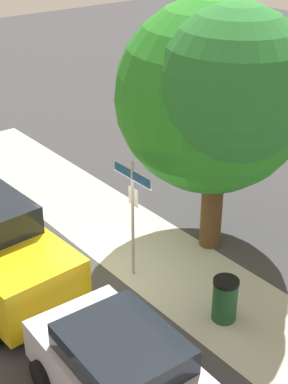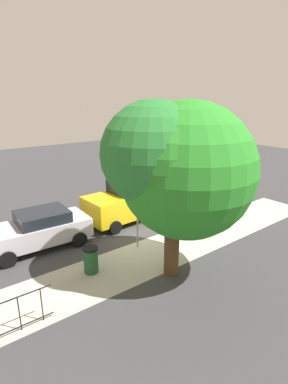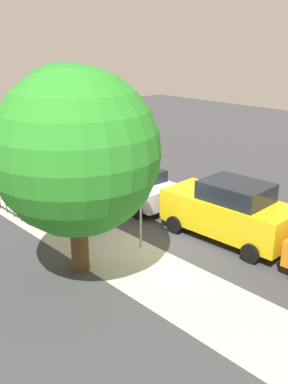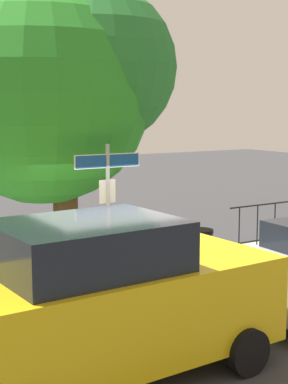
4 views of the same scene
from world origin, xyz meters
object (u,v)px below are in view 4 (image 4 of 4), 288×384
Objects in this scene: shade_tree at (61,86)px; car_yellow at (104,301)px; street_sign at (108,193)px; trash_bin at (200,252)px.

shade_tree reaches higher than car_yellow.
street_sign is 3.28m from car_yellow.
shade_tree is 6.21× the size of trash_bin.
street_sign is 0.61× the size of car_yellow.
shade_tree is 6.17m from car_yellow.
shade_tree reaches higher than street_sign.
shade_tree is (0.20, 2.41, 1.99)m from street_sign.
street_sign reaches higher than trash_bin.
shade_tree is at bearing 68.77° from car_yellow.
street_sign is 2.94m from trash_bin.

